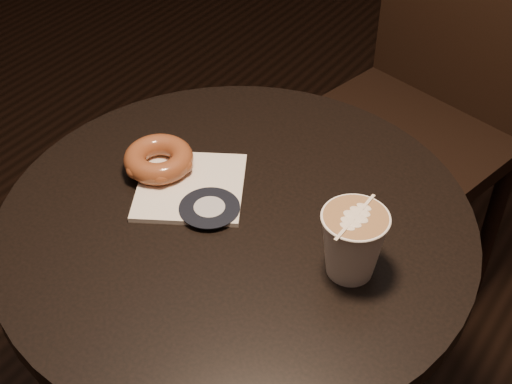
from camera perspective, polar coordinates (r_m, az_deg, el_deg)
cafe_table at (r=1.18m, az=-1.44°, el=-9.07°), size 0.70×0.70×0.75m
chair at (r=1.63m, az=13.96°, el=8.88°), size 0.52×0.52×1.11m
pastry_bag at (r=1.09m, az=-5.26°, el=0.42°), size 0.22×0.22×0.01m
doughnut at (r=1.11m, az=-7.80°, el=2.64°), size 0.11×0.11×0.03m
latte_cup at (r=0.94m, az=7.72°, el=-4.16°), size 0.09×0.09×0.10m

